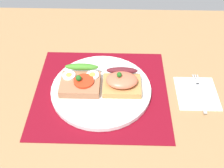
{
  "coord_description": "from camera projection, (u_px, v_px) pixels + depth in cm",
  "views": [
    {
      "loc": [
        4.42,
        -51.83,
        55.22
      ],
      "look_at": [
        3.0,
        0.0,
        3.13
      ],
      "focal_mm": 43.52,
      "sensor_mm": 36.0,
      "label": 1
    }
  ],
  "objects": [
    {
      "name": "sandwich_salmon",
      "position": [
        122.0,
        82.0,
        0.73
      ],
      "size": [
        10.37,
        9.48,
        5.72
      ],
      "color": "#B78346",
      "rests_on": "plate"
    },
    {
      "name": "fork",
      "position": [
        199.0,
        92.0,
        0.75
      ],
      "size": [
        1.62,
        14.46,
        0.32
      ],
      "color": "#B7B7BC",
      "rests_on": "napkin"
    },
    {
      "name": "ground_plane",
      "position": [
        101.0,
        96.0,
        0.77
      ],
      "size": [
        120.0,
        90.0,
        3.2
      ],
      "primitive_type": "cube",
      "color": "#997348"
    },
    {
      "name": "napkin",
      "position": [
        197.0,
        93.0,
        0.75
      ],
      "size": [
        11.19,
        12.41,
        0.6
      ],
      "primitive_type": "cube",
      "color": "white",
      "rests_on": "ground_plane"
    },
    {
      "name": "plate",
      "position": [
        101.0,
        89.0,
        0.75
      ],
      "size": [
        27.55,
        27.55,
        1.33
      ],
      "primitive_type": "cylinder",
      "color": "white",
      "rests_on": "placemat"
    },
    {
      "name": "sandwich_egg_tomato",
      "position": [
        81.0,
        81.0,
        0.74
      ],
      "size": [
        10.75,
        10.14,
        4.31
      ],
      "color": "#9F6746",
      "rests_on": "plate"
    },
    {
      "name": "placemat",
      "position": [
        101.0,
        91.0,
        0.76
      ],
      "size": [
        36.8,
        34.1,
        0.3
      ],
      "primitive_type": "cube",
      "color": "maroon",
      "rests_on": "ground_plane"
    }
  ]
}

